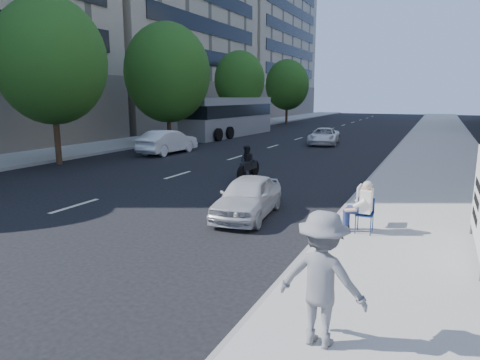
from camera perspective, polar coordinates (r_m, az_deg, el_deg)
The scene contains 16 objects.
ground at distance 9.37m, azimuth -1.50°, elevation -10.57°, with size 160.00×160.00×0.00m, color black.
near_sidewalk at distance 27.99m, azimuth 24.99°, elevation 3.18°, with size 5.00×120.00×0.15m, color #A09E96.
far_sidewalk at distance 34.77m, azimuth -11.69°, elevation 5.36°, with size 4.50×120.00×0.15m, color #A09E96.
far_bldg_north at distance 78.29m, azimuth -1.04°, elevation 18.93°, with size 22.00×28.00×28.00m, color tan.
tree_far_b at distance 23.69m, azimuth -23.90°, elevation 14.28°, with size 5.40×5.40×8.24m.
tree_far_c at distance 31.25m, azimuth -9.66°, elevation 13.89°, with size 6.00×6.00×8.47m.
tree_far_d at distance 41.70m, azimuth -0.05°, elevation 13.14°, with size 4.80×4.80×7.65m.
tree_far_e at distance 54.70m, azimuth 6.30°, elevation 12.50°, with size 5.40×5.40×7.89m.
seated_protester at distance 10.91m, azimuth 15.80°, elevation -3.03°, with size 0.83×1.11×1.31m.
jogger at distance 5.93m, azimuth 10.89°, elevation -12.82°, with size 1.20×0.69×1.86m, color slate.
protest_banner at distance 10.19m, azimuth 29.41°, elevation -2.00°, with size 0.08×3.06×2.20m.
white_sedan_near at distance 12.42m, azimuth 1.05°, elevation -2.21°, with size 1.40×3.48×1.19m, color silver.
white_sedan_mid at distance 26.42m, azimuth -9.61°, elevation 5.04°, with size 1.51×4.33×1.43m, color white.
white_sedan_far at distance 31.60m, azimuth 11.12°, elevation 5.75°, with size 1.95×4.24×1.18m, color white.
motorcycle at distance 18.10m, azimuth 1.05°, elevation 2.18°, with size 0.71×2.04×1.42m.
bus at distance 37.71m, azimuth -1.38°, elevation 8.40°, with size 3.16×12.16×3.30m.
Camera 1 is at (3.88, -7.79, 3.47)m, focal length 32.00 mm.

